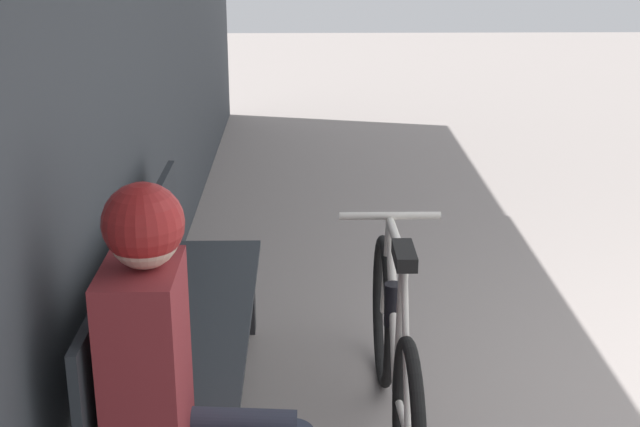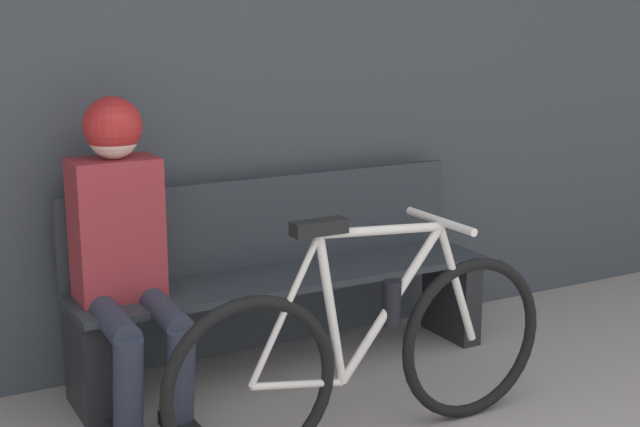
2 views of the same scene
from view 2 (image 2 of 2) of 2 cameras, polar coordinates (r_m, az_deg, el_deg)
The scene contains 3 objects.
park_bench_near at distance 3.99m, azimuth -2.43°, elevation -4.21°, with size 1.90×0.42×0.85m.
bicycle at distance 3.31m, azimuth 3.17°, elevation -8.86°, with size 1.61×0.40×0.88m.
person_seated at distance 3.55m, azimuth -12.49°, elevation -1.45°, with size 0.34×0.60×1.27m.
Camera 2 is at (-1.38, -0.93, 1.59)m, focal length 50.00 mm.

